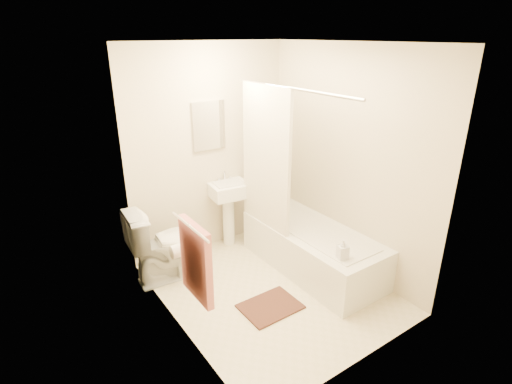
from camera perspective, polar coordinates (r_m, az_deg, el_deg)
floor at (r=4.27m, az=1.97°, el=-13.62°), size 2.40×2.40×0.00m
ceiling at (r=3.48m, az=2.51°, el=20.60°), size 2.40×2.40×0.00m
wall_back at (r=4.67m, az=-6.70°, el=5.84°), size 2.00×0.02×2.40m
wall_left at (r=3.24m, az=-12.09°, el=-1.80°), size 0.02×2.40×2.40m
wall_right at (r=4.35m, az=12.84°, el=4.24°), size 0.02×2.40×2.40m
mirror at (r=4.58m, az=-6.74°, el=9.39°), size 0.40×0.03×0.55m
curtain_rod at (r=3.77m, az=5.22°, el=14.53°), size 0.03×1.70×0.03m
shower_curtain at (r=4.25m, az=1.40°, el=4.65°), size 0.04×0.80×1.55m
towel_bar at (r=3.09m, az=-9.41°, el=-4.88°), size 0.02×0.60×0.02m
towel at (r=3.25m, az=-8.58°, el=-9.79°), size 0.06×0.45×0.66m
toilet_paper at (r=3.59m, az=-11.20°, el=-8.25°), size 0.11×0.12×0.12m
toilet at (r=4.34m, az=-12.46°, el=-7.22°), size 0.85×0.52×0.81m
sink at (r=4.89m, az=-3.87°, el=-2.77°), size 0.49×0.41×0.89m
bathtub at (r=4.53m, az=8.05°, el=-8.04°), size 0.73×1.67×0.47m
bath_mat at (r=4.02m, az=2.05°, el=-16.03°), size 0.56×0.42×0.02m
soap_bottle at (r=3.88m, az=12.30°, el=-8.03°), size 0.12×0.12×0.21m
scrub_brush at (r=4.90m, az=3.66°, el=-2.08°), size 0.10×0.23×0.04m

